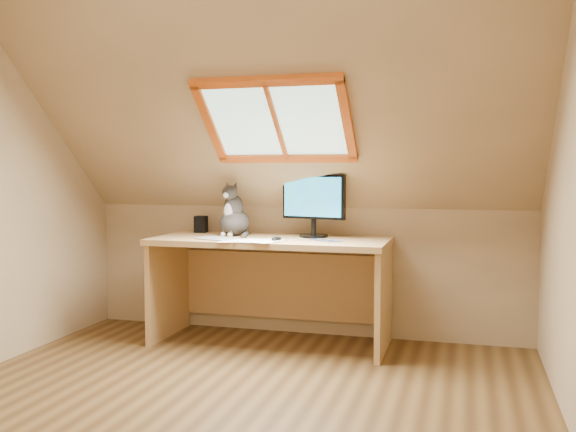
% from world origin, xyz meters
% --- Properties ---
extents(ground, '(3.50, 3.50, 0.00)m').
position_xyz_m(ground, '(0.00, 0.00, 0.00)').
color(ground, brown).
rests_on(ground, ground).
extents(room_shell, '(3.52, 3.52, 2.41)m').
position_xyz_m(room_shell, '(0.00, -0.09, 1.43)').
color(room_shell, tan).
rests_on(room_shell, ground).
extents(desk, '(1.73, 0.76, 0.79)m').
position_xyz_m(desk, '(-0.15, 1.45, 0.56)').
color(desk, tan).
rests_on(desk, ground).
extents(monitor, '(0.50, 0.21, 0.47)m').
position_xyz_m(monitor, '(0.14, 1.51, 1.06)').
color(monitor, black).
rests_on(monitor, desk).
extents(cat, '(0.29, 0.32, 0.42)m').
position_xyz_m(cat, '(-0.47, 1.47, 0.94)').
color(cat, '#3F3A38').
rests_on(cat, desk).
extents(desk_speaker, '(0.10, 0.10, 0.13)m').
position_xyz_m(desk_speaker, '(-0.81, 1.63, 0.86)').
color(desk_speaker, black).
rests_on(desk_speaker, desk).
extents(graphics_tablet, '(0.33, 0.28, 0.01)m').
position_xyz_m(graphics_tablet, '(-0.49, 1.17, 0.80)').
color(graphics_tablet, '#B2B2B7').
rests_on(graphics_tablet, desk).
extents(mouse, '(0.08, 0.11, 0.03)m').
position_xyz_m(mouse, '(-0.04, 1.18, 0.81)').
color(mouse, black).
rests_on(mouse, desk).
extents(papers, '(0.35, 0.30, 0.01)m').
position_xyz_m(papers, '(-0.21, 1.12, 0.79)').
color(papers, white).
rests_on(papers, desk).
extents(cables, '(0.51, 0.26, 0.01)m').
position_xyz_m(cables, '(0.18, 1.26, 0.80)').
color(cables, silver).
rests_on(cables, desk).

